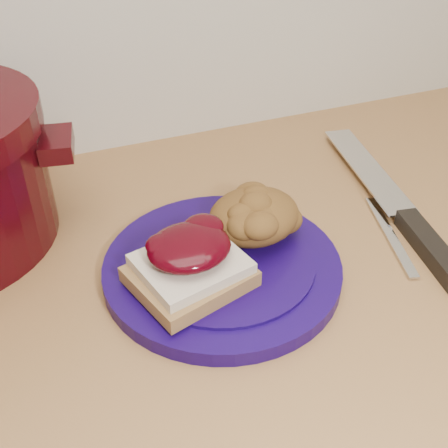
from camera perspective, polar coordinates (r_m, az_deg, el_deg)
name	(u,v)px	position (r m, az deg, el deg)	size (l,w,h in m)	color
plate	(222,268)	(0.60, -0.18, -4.47)	(0.25, 0.25, 0.02)	#140547
sandwich	(190,263)	(0.55, -3.50, -3.93)	(0.13, 0.12, 0.05)	olive
stuffing_mound	(254,216)	(0.61, 3.07, 0.81)	(0.10, 0.09, 0.05)	brown
chef_knife	(412,225)	(0.69, 18.56, -0.07)	(0.09, 0.36, 0.02)	black
butter_knife	(390,235)	(0.68, 16.54, -1.05)	(0.15, 0.01, 0.00)	silver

